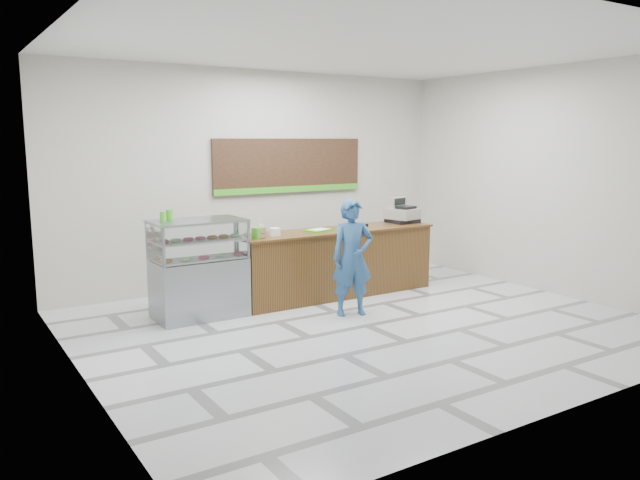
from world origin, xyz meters
TOP-DOWN VIEW (x-y plane):
  - floor at (0.00, 0.00)m, footprint 7.00×7.00m
  - back_wall at (0.00, 3.00)m, footprint 7.00×0.00m
  - ceiling at (0.00, 0.00)m, footprint 7.00×7.00m
  - sales_counter at (0.55, 1.55)m, footprint 3.26×0.76m
  - display_case at (-1.67, 1.55)m, footprint 1.22×0.72m
  - menu_board at (0.55, 2.96)m, footprint 2.80×0.06m
  - cash_register at (1.91, 1.63)m, footprint 0.53×0.54m
  - card_terminal at (1.09, 1.61)m, footprint 0.14×0.20m
  - serving_tray at (0.25, 1.58)m, footprint 0.44×0.37m
  - napkin_box at (-0.54, 1.49)m, footprint 0.15×0.15m
  - straw_cup at (-0.63, 1.74)m, footprint 0.09×0.09m
  - promo_box at (-0.85, 1.38)m, footprint 0.20×0.17m
  - donut_decal at (0.81, 1.51)m, footprint 0.17×0.17m
  - green_cup_left at (-2.10, 1.65)m, footprint 0.08×0.08m
  - green_cup_right at (-1.99, 1.72)m, footprint 0.09×0.09m
  - customer at (0.14, 0.54)m, footprint 0.67×0.54m

SIDE VIEW (x-z plane):
  - floor at x=0.00m, z-range 0.00..0.00m
  - sales_counter at x=0.55m, z-range 0.00..1.03m
  - display_case at x=-1.67m, z-range 0.01..1.34m
  - customer at x=0.14m, z-range 0.00..1.59m
  - donut_decal at x=0.81m, z-range 1.03..1.03m
  - serving_tray at x=0.25m, z-range 1.03..1.05m
  - card_terminal at x=1.09m, z-range 1.03..1.07m
  - napkin_box at x=-0.54m, z-range 1.03..1.14m
  - straw_cup at x=-0.63m, z-range 1.03..1.16m
  - promo_box at x=-0.85m, z-range 1.03..1.18m
  - cash_register at x=1.91m, z-range 0.98..1.39m
  - green_cup_left at x=-2.10m, z-range 1.33..1.46m
  - green_cup_right at x=-1.99m, z-range 1.33..1.47m
  - back_wall at x=0.00m, z-range -1.75..5.25m
  - menu_board at x=0.55m, z-range 1.48..2.38m
  - ceiling at x=0.00m, z-range 3.50..3.50m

